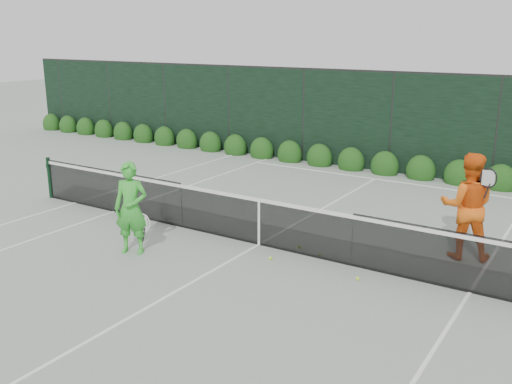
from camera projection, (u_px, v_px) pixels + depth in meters
The scene contains 8 objects.
ground at pixel (259, 245), 11.53m from camera, with size 80.00×80.00×0.00m, color gray.
tennis_net at pixel (258, 220), 11.40m from camera, with size 12.90×0.10×1.07m.
player_woman at pixel (131, 208), 10.91m from camera, with size 0.77×0.65×1.80m.
player_man at pixel (467, 206), 10.63m from camera, with size 1.17×1.03×2.03m.
court_lines at pixel (259, 244), 11.53m from camera, with size 11.03×23.83×0.01m.
windscreen_fence at pixel (167, 206), 8.92m from camera, with size 32.00×21.07×3.06m.
hedge_row at pixel (385, 166), 17.27m from camera, with size 31.66×0.65×0.94m.
tennis_balls at pixel (311, 259), 10.71m from camera, with size 1.82×0.88×0.07m.
Camera 1 is at (5.77, -9.15, 4.13)m, focal length 40.00 mm.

